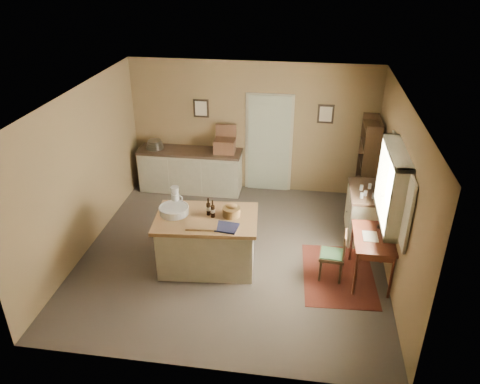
% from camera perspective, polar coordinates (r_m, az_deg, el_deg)
% --- Properties ---
extents(ground, '(5.00, 5.00, 0.00)m').
position_cam_1_polar(ground, '(8.04, -0.82, -7.38)').
color(ground, '#4F453C').
rests_on(ground, ground).
extents(wall_back, '(5.00, 0.10, 2.70)m').
position_cam_1_polar(wall_back, '(9.63, 1.51, 7.82)').
color(wall_back, olive).
rests_on(wall_back, ground).
extents(wall_front, '(5.00, 0.10, 2.70)m').
position_cam_1_polar(wall_front, '(5.27, -5.31, -10.76)').
color(wall_front, olive).
rests_on(wall_front, ground).
extents(wall_left, '(0.10, 5.00, 2.70)m').
position_cam_1_polar(wall_left, '(8.10, -18.65, 2.35)').
color(wall_left, olive).
rests_on(wall_left, ground).
extents(wall_right, '(0.10, 5.00, 2.70)m').
position_cam_1_polar(wall_right, '(7.41, 18.57, -0.05)').
color(wall_right, olive).
rests_on(wall_right, ground).
extents(ceiling, '(5.00, 5.00, 0.00)m').
position_cam_1_polar(ceiling, '(6.86, -0.98, 11.44)').
color(ceiling, silver).
rests_on(ceiling, wall_back).
extents(door, '(0.97, 0.06, 2.11)m').
position_cam_1_polar(door, '(9.67, 3.53, 6.01)').
color(door, '#ADB499').
rests_on(door, ground).
extents(framed_prints, '(2.82, 0.02, 0.38)m').
position_cam_1_polar(framed_prints, '(9.47, 2.74, 9.82)').
color(framed_prints, black).
rests_on(framed_prints, ground).
extents(window, '(0.25, 1.99, 1.12)m').
position_cam_1_polar(window, '(7.13, 18.43, 0.68)').
color(window, beige).
rests_on(window, ground).
extents(work_island, '(1.67, 1.17, 1.20)m').
position_cam_1_polar(work_island, '(7.50, -4.08, -5.87)').
color(work_island, beige).
rests_on(work_island, ground).
extents(sideboard, '(2.15, 0.61, 1.18)m').
position_cam_1_polar(sideboard, '(9.90, -5.99, 2.83)').
color(sideboard, beige).
rests_on(sideboard, ground).
extents(rug, '(1.19, 1.66, 0.01)m').
position_cam_1_polar(rug, '(7.70, 11.89, -9.84)').
color(rug, '#562316').
rests_on(rug, ground).
extents(writing_desk, '(0.59, 0.96, 0.82)m').
position_cam_1_polar(writing_desk, '(7.37, 15.89, -5.87)').
color(writing_desk, '#3C190F').
rests_on(writing_desk, ground).
extents(desk_chair, '(0.41, 0.41, 0.81)m').
position_cam_1_polar(desk_chair, '(7.41, 11.15, -7.58)').
color(desk_chair, '#332214').
rests_on(desk_chair, ground).
extents(right_cabinet, '(0.57, 1.03, 0.99)m').
position_cam_1_polar(right_cabinet, '(8.56, 14.86, -2.44)').
color(right_cabinet, beige).
rests_on(right_cabinet, ground).
extents(shelving_unit, '(0.31, 0.82, 1.81)m').
position_cam_1_polar(shelving_unit, '(9.36, 15.53, 3.23)').
color(shelving_unit, '#332214').
rests_on(shelving_unit, ground).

